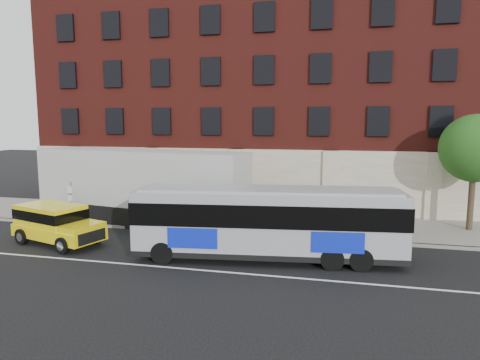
% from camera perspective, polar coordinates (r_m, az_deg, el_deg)
% --- Properties ---
extents(ground, '(120.00, 120.00, 0.00)m').
position_cam_1_polar(ground, '(17.79, -9.65, -11.93)').
color(ground, black).
rests_on(ground, ground).
extents(sidewalk, '(60.00, 6.00, 0.15)m').
position_cam_1_polar(sidewalk, '(25.95, -1.89, -5.29)').
color(sidewalk, gray).
rests_on(sidewalk, ground).
extents(kerb, '(60.00, 0.25, 0.15)m').
position_cam_1_polar(kerb, '(23.16, -3.84, -6.94)').
color(kerb, gray).
rests_on(kerb, ground).
extents(lane_line, '(60.00, 0.12, 0.01)m').
position_cam_1_polar(lane_line, '(18.23, -9.03, -11.41)').
color(lane_line, white).
rests_on(lane_line, ground).
extents(building, '(30.00, 12.10, 15.00)m').
position_cam_1_polar(building, '(33.01, 1.69, 10.66)').
color(building, '#5B1B15').
rests_on(building, sidewalk).
extents(sign_pole, '(0.30, 0.20, 2.50)m').
position_cam_1_polar(sign_pole, '(26.70, -21.51, -2.46)').
color(sign_pole, slate).
rests_on(sign_pole, ground).
extents(street_tree, '(3.60, 3.60, 6.20)m').
position_cam_1_polar(street_tree, '(25.86, 28.81, 3.39)').
color(street_tree, '#35231A').
rests_on(street_tree, sidewalk).
extents(city_bus, '(11.69, 3.82, 3.15)m').
position_cam_1_polar(city_bus, '(18.60, 3.71, -5.38)').
color(city_bus, '#9B9EA5').
rests_on(city_bus, ground).
extents(yellow_suv, '(5.10, 3.22, 1.90)m').
position_cam_1_polar(yellow_suv, '(22.98, -23.34, -5.10)').
color(yellow_suv, yellow).
rests_on(yellow_suv, ground).
extents(shipping_container, '(13.19, 4.83, 4.31)m').
position_cam_1_polar(shipping_container, '(25.44, -13.10, -1.05)').
color(shipping_container, black).
rests_on(shipping_container, ground).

